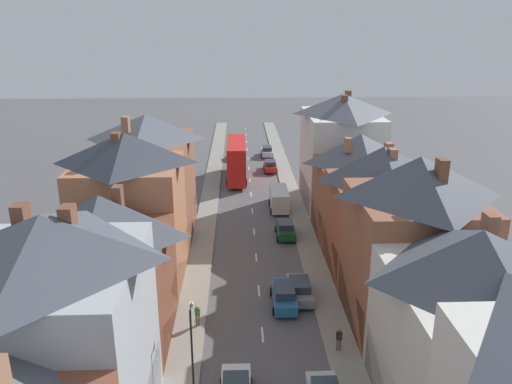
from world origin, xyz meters
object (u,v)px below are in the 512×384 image
(car_far_grey, at_px, (270,166))
(street_lamp, at_px, (192,344))
(car_near_blue, at_px, (267,151))
(double_decker_bus_lead, at_px, (236,160))
(car_mid_white, at_px, (299,289))
(pedestrian_mid_right, at_px, (197,314))
(car_near_silver, at_px, (237,153))
(car_parked_right_a, at_px, (284,295))
(car_parked_left_b, at_px, (285,229))
(delivery_van, at_px, (279,198))
(pedestrian_mid_left, at_px, (339,339))

(car_far_grey, distance_m, street_lamp, 46.51)
(car_near_blue, bearing_deg, double_decker_bus_lead, -111.26)
(car_mid_white, height_order, pedestrian_mid_right, pedestrian_mid_right)
(car_near_silver, height_order, car_mid_white, car_mid_white)
(car_parked_right_a, bearing_deg, car_near_blue, 88.36)
(double_decker_bus_lead, relative_size, pedestrian_mid_right, 6.71)
(car_parked_left_b, bearing_deg, car_parked_right_a, -95.79)
(street_lamp, bearing_deg, double_decker_bus_lead, 86.67)
(car_parked_right_a, bearing_deg, car_near_silver, 94.66)
(double_decker_bus_lead, distance_m, car_mid_white, 32.19)
(delivery_van, bearing_deg, pedestrian_mid_right, -108.01)
(street_lamp, bearing_deg, car_near_blue, 82.32)
(car_parked_right_a, height_order, car_far_grey, car_parked_right_a)
(car_parked_right_a, bearing_deg, street_lamp, -123.27)
(car_near_silver, bearing_deg, pedestrian_mid_right, -93.31)
(double_decker_bus_lead, height_order, car_parked_right_a, double_decker_bus_lead)
(car_parked_left_b, bearing_deg, double_decker_bus_lead, 103.88)
(car_parked_right_a, height_order, pedestrian_mid_right, pedestrian_mid_right)
(car_near_blue, bearing_deg, pedestrian_mid_right, -99.01)
(car_mid_white, height_order, delivery_van, delivery_van)
(car_near_silver, xyz_separation_m, car_parked_right_a, (3.60, -44.14, 0.05))
(car_near_silver, xyz_separation_m, car_mid_white, (4.90, -43.18, 0.01))
(pedestrian_mid_right, bearing_deg, car_parked_right_a, 23.07)
(pedestrian_mid_left, bearing_deg, car_parked_right_a, 117.25)
(car_near_blue, relative_size, pedestrian_mid_left, 2.58)
(double_decker_bus_lead, xyz_separation_m, street_lamp, (-2.44, -41.92, 0.43))
(car_near_blue, distance_m, car_far_grey, 8.68)
(car_parked_right_a, height_order, street_lamp, street_lamp)
(car_near_blue, distance_m, street_lamp, 55.08)
(car_parked_left_b, xyz_separation_m, pedestrian_mid_left, (1.74, -18.73, 0.18))
(delivery_van, xyz_separation_m, pedestrian_mid_left, (1.74, -26.62, -0.30))
(car_near_silver, xyz_separation_m, car_parked_left_b, (4.90, -31.31, 0.05))
(double_decker_bus_lead, distance_m, street_lamp, 41.99)
(car_mid_white, bearing_deg, pedestrian_mid_right, -154.43)
(car_far_grey, bearing_deg, car_near_silver, 123.17)
(delivery_van, distance_m, pedestrian_mid_left, 26.68)
(car_near_silver, distance_m, delivery_van, 23.93)
(double_decker_bus_lead, bearing_deg, car_near_blue, 68.74)
(car_parked_left_b, relative_size, street_lamp, 0.72)
(car_parked_left_b, distance_m, car_mid_white, 11.88)
(pedestrian_mid_left, bearing_deg, car_near_blue, 91.94)
(car_near_blue, height_order, car_far_grey, car_near_blue)
(car_mid_white, relative_size, pedestrian_mid_right, 2.69)
(car_parked_right_a, relative_size, car_parked_left_b, 1.15)
(car_mid_white, bearing_deg, car_parked_right_a, -143.74)
(street_lamp, bearing_deg, car_near_silver, 87.37)
(car_parked_right_a, relative_size, pedestrian_mid_left, 2.84)
(car_mid_white, relative_size, pedestrian_mid_left, 2.69)
(car_near_silver, distance_m, car_parked_right_a, 44.28)
(car_parked_left_b, distance_m, delivery_van, 7.91)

